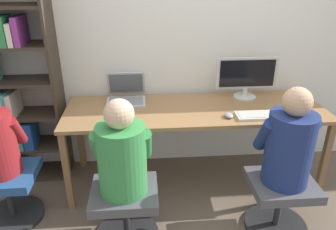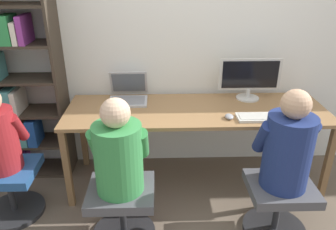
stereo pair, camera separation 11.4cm
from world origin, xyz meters
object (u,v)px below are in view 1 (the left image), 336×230
keyboard (261,115)px  office_chair_right (126,210)px  desktop_monitor (247,77)px  office_chair_left (279,201)px  person_at_monitor (289,143)px  bookshelf (1,86)px  laptop (126,96)px  person_at_laptop (122,154)px  office_chair_side (8,192)px

keyboard → office_chair_right: bearing=-157.2°
desktop_monitor → office_chair_right: bearing=-140.8°
office_chair_left → person_at_monitor: bearing=90.0°
bookshelf → office_chair_right: bearing=-39.9°
laptop → person_at_laptop: (-0.00, -0.88, -0.06)m
keyboard → desktop_monitor: bearing=91.4°
desktop_monitor → office_chair_side: desktop_monitor is taller
person_at_laptop → office_chair_side: person_at_laptop is taller
laptop → office_chair_left: size_ratio=0.73×
desktop_monitor → person_at_monitor: bearing=-86.3°
keyboard → office_chair_left: size_ratio=0.85×
office_chair_right → person_at_laptop: (0.00, 0.00, 0.47)m
office_chair_right → laptop: bearing=90.0°
laptop → person_at_monitor: 1.43m
office_chair_right → person_at_laptop: bearing=90.0°
desktop_monitor → bookshelf: bookshelf is taller
bookshelf → office_chair_side: 0.90m
office_chair_right → person_at_laptop: person_at_laptop is taller
office_chair_left → office_chair_side: 2.08m
desktop_monitor → laptop: 1.09m
keyboard → person_at_monitor: size_ratio=0.56×
office_chair_left → office_chair_side: (-2.06, 0.27, 0.00)m
laptop → keyboard: 1.17m
laptop → keyboard: (1.10, -0.42, -0.04)m
office_chair_left → bookshelf: 2.45m
desktop_monitor → laptop: desktop_monitor is taller
person_at_laptop → office_chair_right: bearing=-90.0°
keyboard → office_chair_left: (0.05, -0.45, -0.50)m
keyboard → office_chair_side: bearing=-174.9°
bookshelf → office_chair_side: size_ratio=4.00×
keyboard → laptop: bearing=158.9°
laptop → office_chair_left: 1.53m
desktop_monitor → person_at_laptop: bearing=-141.0°
laptop → keyboard: laptop is taller
office_chair_side → person_at_laptop: bearing=-16.7°
person_at_monitor → office_chair_side: person_at_monitor is taller
person_at_monitor → bookshelf: size_ratio=0.38×
office_chair_right → person_at_laptop: size_ratio=0.70×
desktop_monitor → keyboard: desktop_monitor is taller
desktop_monitor → keyboard: 0.46m
keyboard → person_at_monitor: (0.05, -0.44, -0.00)m
office_chair_left → office_chair_right: same height
office_chair_side → desktop_monitor: bearing=16.8°
desktop_monitor → office_chair_side: 2.20m
desktop_monitor → person_at_monitor: 0.89m
desktop_monitor → keyboard: (0.01, -0.42, -0.18)m
laptop → person_at_laptop: bearing=-90.0°
office_chair_right → office_chair_side: (-0.92, 0.28, 0.00)m
bookshelf → office_chair_side: bookshelf is taller
laptop → office_chair_right: laptop is taller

